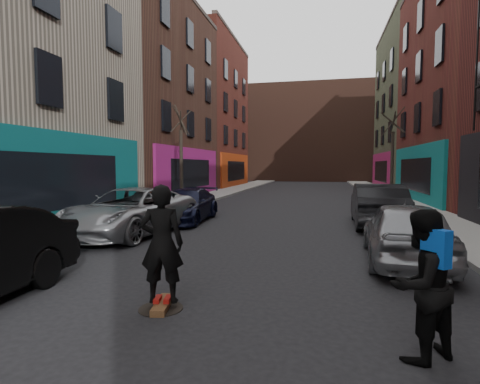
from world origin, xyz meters
The scene contains 14 objects.
sidewalk_left centered at (-6.25, 30.00, 0.07)m, with size 2.50×84.00×0.13m, color gray.
sidewalk_right centered at (6.25, 30.00, 0.07)m, with size 2.50×84.00×0.13m, color gray.
buildings_left centered at (-13.50, 16.00, 8.25)m, with size 12.00×56.00×16.50m, color #591F19.
building_far centered at (0.00, 56.00, 7.00)m, with size 40.00×10.00×14.00m, color #47281E.
tree_left_far centered at (-6.20, 18.00, 3.38)m, with size 2.00×2.00×6.50m, color black, non-canonical shape.
tree_right_far centered at (6.20, 24.00, 3.53)m, with size 2.00×2.00×6.80m, color black, non-canonical shape.
parked_left_far centered at (-4.40, 8.90, 0.77)m, with size 2.54×5.51×1.53m, color gray.
parked_left_end centered at (-3.65, 12.02, 0.66)m, with size 1.84×4.54×1.32m, color black.
parked_right_far centered at (3.66, 6.97, 0.74)m, with size 1.74×4.33×1.47m, color gray.
parked_right_end centered at (3.77, 12.43, 0.80)m, with size 1.69×4.85×1.60m, color black.
skateboard centered at (-0.70, 3.14, 0.05)m, with size 0.22×0.80×0.10m, color brown.
skateboarder centered at (-0.70, 3.14, 1.04)m, with size 0.69×0.45×1.88m, color black.
pedestrian centered at (2.90, 2.32, 0.90)m, with size 1.09×1.06×1.77m.
manhole centered at (-0.71, 3.08, 0.01)m, with size 0.70×0.70×0.01m, color black.
Camera 1 is at (1.78, -2.29, 2.27)m, focal length 28.00 mm.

